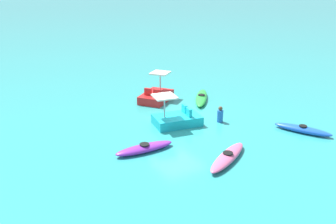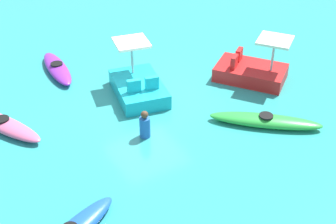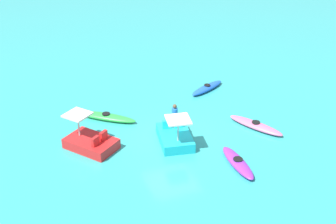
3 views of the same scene
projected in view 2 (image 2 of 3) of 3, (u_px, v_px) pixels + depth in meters
The scene contains 7 objects.
ground_plane at pixel (145, 96), 15.66m from camera, with size 600.00×600.00×0.00m, color teal.
kayak_pink at pixel (3, 124), 13.99m from camera, with size 3.10×1.96×0.37m.
kayak_green at pixel (265, 121), 14.14m from camera, with size 2.74×3.02×0.37m.
kayak_purple at pixel (57, 68), 16.94m from camera, with size 2.78×0.86×0.37m.
pedal_boat_red at pixel (251, 71), 16.43m from camera, with size 2.82×2.62×1.68m.
pedal_boat_cyan at pixel (138, 86), 15.52m from camera, with size 2.66×1.96×1.68m.
person_near_shore at pixel (145, 125), 13.54m from camera, with size 0.34×0.34×0.88m.
Camera 2 is at (-11.86, 6.17, 8.21)m, focal length 49.59 mm.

